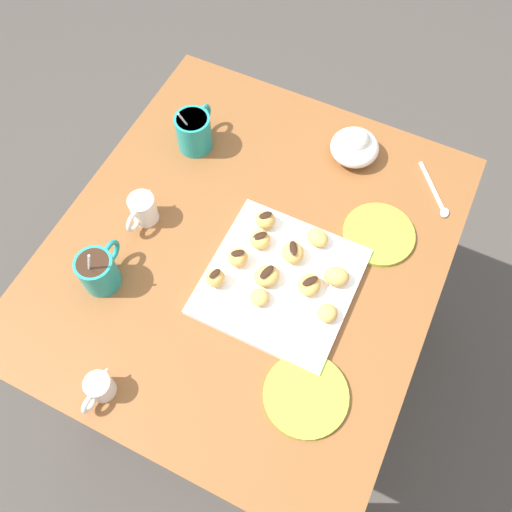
{
  "coord_description": "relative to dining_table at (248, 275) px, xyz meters",
  "views": [
    {
      "loc": [
        -0.5,
        -0.26,
        1.79
      ],
      "look_at": [
        -0.02,
        -0.03,
        0.77
      ],
      "focal_mm": 36.87,
      "sensor_mm": 36.0,
      "label": 1
    }
  ],
  "objects": [
    {
      "name": "beignet_7",
      "position": [
        0.02,
        -0.02,
        0.17
      ],
      "size": [
        0.06,
        0.06,
        0.03
      ],
      "primitive_type": "ellipsoid",
      "rotation": [
        0.0,
        0.0,
        2.19
      ],
      "color": "#DBA351",
      "rests_on": "pastry_plate_square"
    },
    {
      "name": "coffee_mug_teal_right",
      "position": [
        0.21,
        0.25,
        0.19
      ],
      "size": [
        0.13,
        0.09,
        0.15
      ],
      "color": "teal",
      "rests_on": "dining_table"
    },
    {
      "name": "chocolate_drizzle_5",
      "position": [
        -0.05,
        -0.0,
        0.19
      ],
      "size": [
        0.03,
        0.03,
        0.0
      ],
      "primitive_type": "ellipsoid",
      "rotation": [
        0.0,
        0.0,
        5.38
      ],
      "color": "black",
      "rests_on": "beignet_5"
    },
    {
      "name": "chocolate_sauce_pitcher",
      "position": [
        -0.41,
        0.11,
        0.17
      ],
      "size": [
        0.09,
        0.05,
        0.06
      ],
      "color": "white",
      "rests_on": "dining_table"
    },
    {
      "name": "dining_table",
      "position": [
        0.0,
        0.0,
        0.0
      ],
      "size": [
        0.96,
        0.85,
        0.75
      ],
      "color": "brown",
      "rests_on": "ground_plane"
    },
    {
      "name": "chocolate_drizzle_3",
      "position": [
        -0.06,
        -0.07,
        0.19
      ],
      "size": [
        0.04,
        0.03,
        0.0
      ],
      "primitive_type": "ellipsoid",
      "rotation": [
        0.0,
        0.0,
        5.99
      ],
      "color": "black",
      "rests_on": "beignet_3"
    },
    {
      "name": "saucer_lime_right",
      "position": [
        -0.24,
        -0.25,
        0.14
      ],
      "size": [
        0.17,
        0.17,
        0.01
      ],
      "primitive_type": "cylinder",
      "color": "#9EC633",
      "rests_on": "dining_table"
    },
    {
      "name": "beignet_8",
      "position": [
        0.02,
        -0.1,
        0.17
      ],
      "size": [
        0.07,
        0.07,
        0.04
      ],
      "primitive_type": "ellipsoid",
      "rotation": [
        0.0,
        0.0,
        3.87
      ],
      "color": "#DBA351",
      "rests_on": "pastry_plate_square"
    },
    {
      "name": "loose_spoon_near_saucer",
      "position": [
        0.32,
        -0.34,
        0.14
      ],
      "size": [
        0.13,
        0.11,
        0.01
      ],
      "color": "silver",
      "rests_on": "dining_table"
    },
    {
      "name": "ground_plane",
      "position": [
        0.0,
        0.0,
        -0.61
      ],
      "size": [
        8.0,
        8.0,
        0.0
      ],
      "primitive_type": "plane",
      "color": "#423D38"
    },
    {
      "name": "beignet_6",
      "position": [
        0.01,
        -0.21,
        0.17
      ],
      "size": [
        0.06,
        0.06,
        0.04
      ],
      "primitive_type": "ellipsoid",
      "rotation": [
        0.0,
        0.0,
        4.98
      ],
      "color": "#DBA351",
      "rests_on": "pastry_plate_square"
    },
    {
      "name": "chocolate_drizzle_9",
      "position": [
        -0.04,
        -0.16,
        0.19
      ],
      "size": [
        0.04,
        0.03,
        0.0
      ],
      "primitive_type": "ellipsoid",
      "rotation": [
        0.0,
        0.0,
        5.66
      ],
      "color": "black",
      "rests_on": "beignet_9"
    },
    {
      "name": "beignet_5",
      "position": [
        -0.05,
        -0.0,
        0.17
      ],
      "size": [
        0.05,
        0.05,
        0.04
      ],
      "primitive_type": "ellipsoid",
      "rotation": [
        0.0,
        0.0,
        4.89
      ],
      "color": "#DBA351",
      "rests_on": "pastry_plate_square"
    },
    {
      "name": "beignet_10",
      "position": [
        -0.08,
        -0.22,
        0.17
      ],
      "size": [
        0.06,
        0.06,
        0.03
      ],
      "primitive_type": "ellipsoid",
      "rotation": [
        0.0,
        0.0,
        3.81
      ],
      "color": "#DBA351",
      "rests_on": "pastry_plate_square"
    },
    {
      "name": "saucer_lime_left",
      "position": [
        0.16,
        -0.25,
        0.14
      ],
      "size": [
        0.16,
        0.16,
        0.01
      ],
      "primitive_type": "cylinder",
      "color": "#9EC633",
      "rests_on": "dining_table"
    },
    {
      "name": "chocolate_drizzle_0",
      "position": [
        -0.11,
        0.02,
        0.2
      ],
      "size": [
        0.03,
        0.02,
        0.0
      ],
      "primitive_type": "ellipsoid",
      "rotation": [
        0.0,
        0.0,
        2.79
      ],
      "color": "black",
      "rests_on": "beignet_0"
    },
    {
      "name": "beignet_9",
      "position": [
        -0.04,
        -0.16,
        0.17
      ],
      "size": [
        0.06,
        0.06,
        0.03
      ],
      "primitive_type": "ellipsoid",
      "rotation": [
        0.0,
        0.0,
        6.1
      ],
      "color": "#DBA351",
      "rests_on": "pastry_plate_square"
    },
    {
      "name": "ice_cream_bowl",
      "position": [
        0.35,
        -0.12,
        0.18
      ],
      "size": [
        0.12,
        0.12,
        0.09
      ],
      "color": "white",
      "rests_on": "dining_table"
    },
    {
      "name": "chocolate_drizzle_2",
      "position": [
        0.07,
        -0.01,
        0.2
      ],
      "size": [
        0.03,
        0.03,
        0.0
      ],
      "primitive_type": "ellipsoid",
      "rotation": [
        0.0,
        0.0,
        5.54
      ],
      "color": "black",
      "rests_on": "beignet_2"
    },
    {
      "name": "cream_pitcher_white",
      "position": [
        -0.03,
        0.25,
        0.18
      ],
      "size": [
        0.1,
        0.06,
        0.07
      ],
      "color": "white",
      "rests_on": "dining_table"
    },
    {
      "name": "beignet_4",
      "position": [
        -0.11,
        -0.08,
        0.17
      ],
      "size": [
        0.05,
        0.05,
        0.03
      ],
      "primitive_type": "ellipsoid",
      "rotation": [
        0.0,
        0.0,
        4.95
      ],
      "color": "#DBA351",
      "rests_on": "pastry_plate_square"
    },
    {
      "name": "chocolate_drizzle_8",
      "position": [
        0.02,
        -0.1,
        0.19
      ],
      "size": [
        0.04,
        0.03,
        0.0
      ],
      "primitive_type": "ellipsoid",
      "rotation": [
        0.0,
        0.0,
        3.65
      ],
      "color": "black",
      "rests_on": "beignet_8"
    },
    {
      "name": "beignet_1",
      "position": [
        0.08,
        -0.14,
        0.17
      ],
      "size": [
        0.06,
        0.06,
        0.03
      ],
      "primitive_type": "ellipsoid",
      "rotation": [
        0.0,
        0.0,
        2.81
      ],
      "color": "#DBA351",
      "rests_on": "pastry_plate_square"
    },
    {
      "name": "beignet_2",
      "position": [
        0.07,
        -0.01,
        0.17
      ],
      "size": [
        0.06,
        0.06,
        0.04
      ],
      "primitive_type": "ellipsoid",
      "rotation": [
        0.0,
        0.0,
        5.22
      ],
      "color": "#DBA351",
      "rests_on": "pastry_plate_square"
    },
    {
      "name": "pastry_plate_square",
      "position": [
        -0.05,
        -0.1,
        0.15
      ],
      "size": [
        0.31,
        0.31,
        0.02
      ],
      "primitive_type": "cube",
      "color": "white",
      "rests_on": "dining_table"
    },
    {
      "name": "beignet_0",
      "position": [
        -0.11,
        0.02,
        0.18
      ],
      "size": [
        0.04,
        0.04,
        0.04
      ],
      "primitive_type": "ellipsoid",
      "rotation": [
        0.0,
        0.0,
        3.24
      ],
      "color": "#DBA351",
      "rests_on": "pastry_plate_square"
    },
    {
      "name": "chocolate_drizzle_7",
      "position": [
        0.02,
        -0.02,
        0.19
      ],
      "size": [
        0.03,
        0.03,
        0.0
      ],
      "primitive_type": "ellipsoid",
      "rotation": [
        0.0,
        0.0,
        2.42
      ],
      "color": "black",
      "rests_on": "beignet_7"
    },
    {
      "name": "beignet_3",
      "position": [
        -0.06,
        -0.07,
        0.17
      ],
      "size": [
        0.07,
        0.07,
        0.03
      ],
      "primitive_type": "ellipsoid",
      "rotation": [
        0.0,
        0.0,
        5.66
      ],
      "color": "#DBA351",
      "rests_on": "pastry_plate_square"
    },
    {
      "name": "coffee_mug_teal_left",
      "position": [
        -0.21,
        0.25,
        0.19
      ],
      "size": [
        0.12,
        0.08,
        0.14
      ],
      "color": "teal",
      "rests_on": "dining_table"
    }
  ]
}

